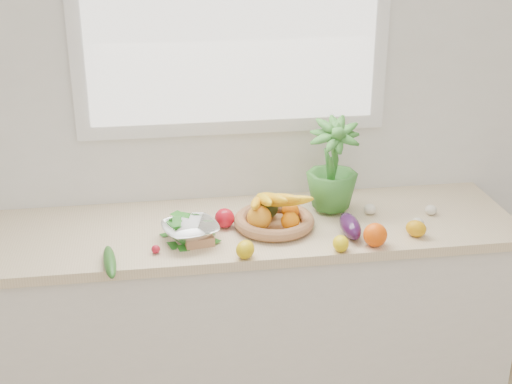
{
  "coord_description": "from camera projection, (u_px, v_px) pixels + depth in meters",
  "views": [
    {
      "loc": [
        -0.34,
        -0.64,
        2.14
      ],
      "look_at": [
        0.05,
        1.93,
        1.05
      ],
      "focal_mm": 50.0,
      "sensor_mm": 36.0,
      "label": 1
    }
  ],
  "objects": [
    {
      "name": "orange_loose",
      "position": [
        375.0,
        235.0,
        2.7
      ],
      "size": [
        0.12,
        0.12,
        0.09
      ],
      "primitive_type": "sphere",
      "rotation": [
        0.0,
        0.0,
        -0.33
      ],
      "color": "#FF5708",
      "rests_on": "countertop"
    },
    {
      "name": "eggplant",
      "position": [
        350.0,
        226.0,
        2.79
      ],
      "size": [
        0.08,
        0.19,
        0.08
      ],
      "primitive_type": "ellipsoid",
      "rotation": [
        0.0,
        0.0,
        -0.02
      ],
      "color": "#2E0E36",
      "rests_on": "countertop"
    },
    {
      "name": "countertop",
      "position": [
        243.0,
        229.0,
        2.9
      ],
      "size": [
        2.24,
        0.62,
        0.04
      ],
      "primitive_type": "cube",
      "color": "beige",
      "rests_on": "counter_cabinet"
    },
    {
      "name": "colander_with_spinach",
      "position": [
        190.0,
        227.0,
        2.74
      ],
      "size": [
        0.26,
        0.26,
        0.12
      ],
      "color": "silver",
      "rests_on": "countertop"
    },
    {
      "name": "window_pane",
      "position": [
        233.0,
        1.0,
        2.8
      ],
      "size": [
        1.18,
        0.01,
        0.98
      ],
      "primitive_type": "cube",
      "color": "white",
      "rests_on": "window_frame"
    },
    {
      "name": "cucumber",
      "position": [
        110.0,
        262.0,
        2.55
      ],
      "size": [
        0.07,
        0.25,
        0.04
      ],
      "primitive_type": "ellipsoid",
      "rotation": [
        0.0,
        0.0,
        0.1
      ],
      "color": "#235318",
      "rests_on": "countertop"
    },
    {
      "name": "ginger",
      "position": [
        200.0,
        242.0,
        2.71
      ],
      "size": [
        0.12,
        0.07,
        0.04
      ],
      "primitive_type": "cube",
      "rotation": [
        0.0,
        0.0,
        0.19
      ],
      "color": "tan",
      "rests_on": "countertop"
    },
    {
      "name": "lemon_b",
      "position": [
        245.0,
        249.0,
        2.62
      ],
      "size": [
        0.1,
        0.1,
        0.07
      ],
      "primitive_type": "ellipsoid",
      "rotation": [
        0.0,
        0.0,
        -0.45
      ],
      "color": "#DEB50C",
      "rests_on": "countertop"
    },
    {
      "name": "counter_cabinet",
      "position": [
        244.0,
        323.0,
        3.07
      ],
      "size": [
        2.2,
        0.58,
        0.86
      ],
      "primitive_type": "cube",
      "color": "silver",
      "rests_on": "ground"
    },
    {
      "name": "window_frame",
      "position": [
        232.0,
        1.0,
        2.82
      ],
      "size": [
        1.3,
        0.03,
        1.1
      ],
      "primitive_type": "cube",
      "color": "white",
      "rests_on": "back_wall"
    },
    {
      "name": "garlic_b",
      "position": [
        370.0,
        209.0,
        2.98
      ],
      "size": [
        0.06,
        0.06,
        0.04
      ],
      "primitive_type": "ellipsoid",
      "rotation": [
        0.0,
        0.0,
        -0.06
      ],
      "color": "white",
      "rests_on": "countertop"
    },
    {
      "name": "potted_herb",
      "position": [
        332.0,
        164.0,
        2.93
      ],
      "size": [
        0.24,
        0.24,
        0.38
      ],
      "primitive_type": "imported",
      "rotation": [
        0.0,
        0.0,
        -0.13
      ],
      "color": "#377D2D",
      "rests_on": "countertop"
    },
    {
      "name": "garlic_a",
      "position": [
        431.0,
        210.0,
        2.98
      ],
      "size": [
        0.06,
        0.06,
        0.04
      ],
      "primitive_type": "ellipsoid",
      "rotation": [
        0.0,
        0.0,
        -0.29
      ],
      "color": "silver",
      "rests_on": "countertop"
    },
    {
      "name": "fruit_basket",
      "position": [
        273.0,
        216.0,
        2.85
      ],
      "size": [
        0.43,
        0.43,
        0.18
      ],
      "color": "#B27C4F",
      "rests_on": "countertop"
    },
    {
      "name": "lemon_a",
      "position": [
        341.0,
        244.0,
        2.67
      ],
      "size": [
        0.07,
        0.08,
        0.06
      ],
      "primitive_type": "ellipsoid",
      "rotation": [
        0.0,
        0.0,
        -0.13
      ],
      "color": "yellow",
      "rests_on": "countertop"
    },
    {
      "name": "garlic_c",
      "position": [
        418.0,
        223.0,
        2.86
      ],
      "size": [
        0.05,
        0.05,
        0.04
      ],
      "primitive_type": "ellipsoid",
      "rotation": [
        0.0,
        0.0,
        -0.04
      ],
      "color": "beige",
      "rests_on": "countertop"
    },
    {
      "name": "back_wall",
      "position": [
        233.0,
        98.0,
        2.99
      ],
      "size": [
        4.5,
        0.02,
        2.7
      ],
      "primitive_type": "cube",
      "color": "white",
      "rests_on": "ground"
    },
    {
      "name": "apple",
      "position": [
        225.0,
        218.0,
        2.85
      ],
      "size": [
        0.1,
        0.1,
        0.08
      ],
      "primitive_type": "sphere",
      "rotation": [
        0.0,
        0.0,
        0.23
      ],
      "color": "red",
      "rests_on": "countertop"
    },
    {
      "name": "radish",
      "position": [
        156.0,
        249.0,
        2.65
      ],
      "size": [
        0.03,
        0.03,
        0.03
      ],
      "primitive_type": "sphere",
      "rotation": [
        0.0,
        0.0,
        -0.04
      ],
      "color": "#B41629",
      "rests_on": "countertop"
    },
    {
      "name": "lemon_c",
      "position": [
        416.0,
        229.0,
        2.78
      ],
      "size": [
        0.1,
        0.1,
        0.07
      ],
      "primitive_type": "ellipsoid",
      "rotation": [
        0.0,
        0.0,
        0.85
      ],
      "color": "orange",
      "rests_on": "countertop"
    }
  ]
}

